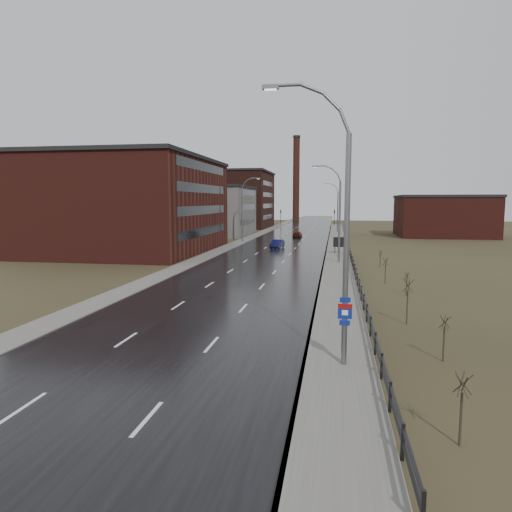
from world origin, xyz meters
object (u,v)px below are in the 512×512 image
at_px(streetlight_main, 339,229).
at_px(billboard, 341,243).
at_px(car_far, 297,234).
at_px(car_near, 277,244).

relative_size(streetlight_main, billboard, 5.03).
bearing_deg(car_far, billboard, 107.96).
relative_size(car_near, car_far, 1.02).
bearing_deg(car_far, streetlight_main, 97.82).
xyz_separation_m(streetlight_main, billboard, (0.63, 43.11, -4.42)).
xyz_separation_m(billboard, car_near, (-9.48, 6.48, -0.97)).
height_order(streetlight_main, car_near, streetlight_main).
distance_m(billboard, car_far, 29.40).
distance_m(streetlight_main, car_near, 50.66).
relative_size(billboard, car_near, 0.59).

